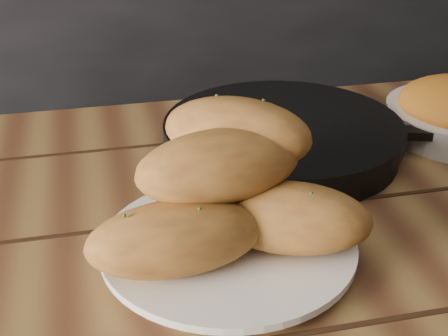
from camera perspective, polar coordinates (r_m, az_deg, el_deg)
counter at (r=1.70m, az=-12.39°, el=3.67°), size 2.80×0.60×0.90m
table at (r=0.71m, az=7.91°, el=-14.71°), size 1.41×0.92×0.75m
plate at (r=0.64m, az=0.40°, el=-7.20°), size 0.26×0.26×0.02m
bread_rolls at (r=0.61m, az=0.20°, el=-1.83°), size 0.29×0.23×0.14m
skillet at (r=0.84m, az=5.51°, el=2.87°), size 0.45×0.32×0.05m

